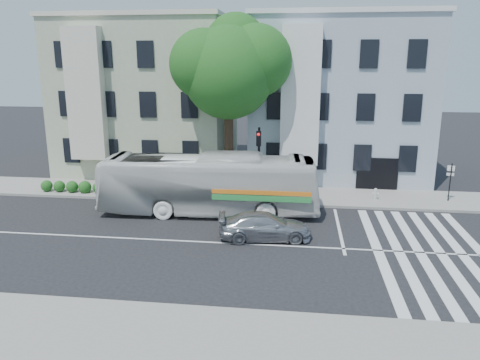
% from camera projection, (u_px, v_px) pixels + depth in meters
% --- Properties ---
extents(ground, '(120.00, 120.00, 0.00)m').
position_uv_depth(ground, '(202.00, 242.00, 21.86)').
color(ground, black).
rests_on(ground, ground).
extents(sidewalk_far, '(80.00, 4.00, 0.15)m').
position_uv_depth(sidewalk_far, '(228.00, 193.00, 29.53)').
color(sidewalk_far, gray).
rests_on(sidewalk_far, ground).
extents(sidewalk_near, '(80.00, 4.00, 0.15)m').
position_uv_depth(sidewalk_near, '(148.00, 339.00, 14.16)').
color(sidewalk_near, gray).
rests_on(sidewalk_near, ground).
extents(building_left, '(12.00, 10.00, 11.00)m').
position_uv_depth(building_left, '(151.00, 97.00, 35.75)').
color(building_left, '#A1A98D').
rests_on(building_left, ground).
extents(building_right, '(12.00, 10.00, 11.00)m').
position_uv_depth(building_right, '(337.00, 99.00, 34.04)').
color(building_right, '#9EAEBC').
rests_on(building_right, ground).
extents(street_tree, '(7.30, 5.90, 11.10)m').
position_uv_depth(street_tree, '(230.00, 67.00, 28.29)').
color(street_tree, '#2D2116').
rests_on(street_tree, ground).
extents(bus, '(3.48, 12.08, 3.33)m').
position_uv_depth(bus, '(209.00, 184.00, 25.58)').
color(bus, silver).
rests_on(bus, ground).
extents(sedan, '(2.37, 4.57, 1.26)m').
position_uv_depth(sedan, '(265.00, 226.00, 22.09)').
color(sedan, '#ADAEB4').
rests_on(sedan, ground).
extents(hedge, '(8.51, 2.42, 0.70)m').
position_uv_depth(hedge, '(111.00, 188.00, 29.15)').
color(hedge, '#2D541B').
rests_on(hedge, sidewalk_far).
extents(traffic_signal, '(0.46, 0.54, 4.40)m').
position_uv_depth(traffic_signal, '(259.00, 154.00, 27.82)').
color(traffic_signal, black).
rests_on(traffic_signal, ground).
extents(fire_hydrant, '(0.39, 0.22, 0.68)m').
position_uv_depth(fire_hydrant, '(375.00, 194.00, 27.97)').
color(fire_hydrant, beige).
rests_on(fire_hydrant, sidewalk_far).
extents(far_sign_pole, '(0.41, 0.19, 2.27)m').
position_uv_depth(far_sign_pole, '(450.00, 177.00, 27.40)').
color(far_sign_pole, black).
rests_on(far_sign_pole, sidewalk_far).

